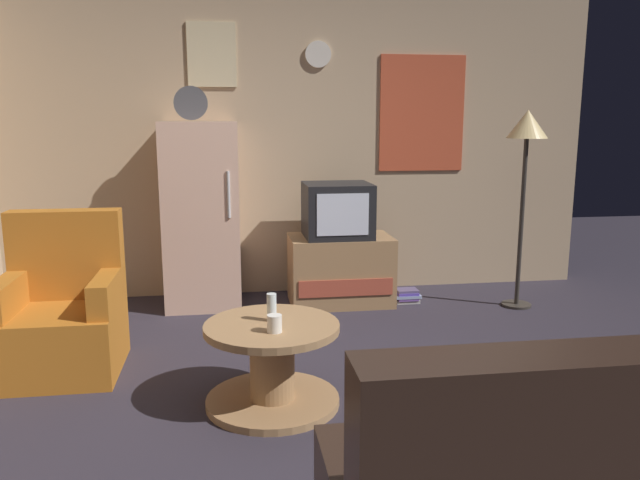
{
  "coord_description": "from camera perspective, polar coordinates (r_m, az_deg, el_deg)",
  "views": [
    {
      "loc": [
        -0.6,
        -2.99,
        1.51
      ],
      "look_at": [
        -0.03,
        0.9,
        0.75
      ],
      "focal_mm": 34.9,
      "sensor_mm": 36.0,
      "label": 1
    }
  ],
  "objects": [
    {
      "name": "crt_tv",
      "position": [
        5.09,
        1.6,
        2.75
      ],
      "size": [
        0.54,
        0.51,
        0.44
      ],
      "color": "black",
      "rests_on": "tv_stand"
    },
    {
      "name": "fridge",
      "position": [
        5.15,
        -10.78,
        2.31
      ],
      "size": [
        0.6,
        0.62,
        1.77
      ],
      "color": "beige",
      "rests_on": "ground_plane"
    },
    {
      "name": "wine_glass",
      "position": [
        3.34,
        -4.45,
        -6.17
      ],
      "size": [
        0.05,
        0.05,
        0.15
      ],
      "primitive_type": "cylinder",
      "color": "silver",
      "rests_on": "coffee_table"
    },
    {
      "name": "mug_ceramic_white",
      "position": [
        3.18,
        -4.19,
        -7.65
      ],
      "size": [
        0.08,
        0.08,
        0.09
      ],
      "primitive_type": "cylinder",
      "color": "silver",
      "rests_on": "coffee_table"
    },
    {
      "name": "coffee_table",
      "position": [
        3.4,
        -4.4,
        -11.3
      ],
      "size": [
        0.72,
        0.72,
        0.46
      ],
      "color": "#9E754C",
      "rests_on": "ground_plane"
    },
    {
      "name": "ground_plane",
      "position": [
        3.41,
        2.82,
        -15.39
      ],
      "size": [
        12.0,
        12.0,
        0.0
      ],
      "primitive_type": "plane",
      "color": "#2D2833"
    },
    {
      "name": "wall_with_art",
      "position": [
        5.48,
        -1.99,
        9.53
      ],
      "size": [
        5.2,
        0.12,
        2.74
      ],
      "color": "tan",
      "rests_on": "ground_plane"
    },
    {
      "name": "standing_lamp",
      "position": [
        5.21,
        18.41,
        8.71
      ],
      "size": [
        0.32,
        0.32,
        1.59
      ],
      "color": "#332D28",
      "rests_on": "ground_plane"
    },
    {
      "name": "tv_stand",
      "position": [
        5.19,
        1.88,
        -2.75
      ],
      "size": [
        0.84,
        0.53,
        0.57
      ],
      "color": "#9E754C",
      "rests_on": "ground_plane"
    },
    {
      "name": "book_stack",
      "position": [
        5.3,
        7.96,
        -5.08
      ],
      "size": [
        0.22,
        0.16,
        0.11
      ],
      "color": "#BAB7AF",
      "rests_on": "ground_plane"
    },
    {
      "name": "armchair",
      "position": [
        4.12,
        -22.53,
        -6.45
      ],
      "size": [
        0.68,
        0.68,
        0.96
      ],
      "color": "#B2661E",
      "rests_on": "ground_plane"
    }
  ]
}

